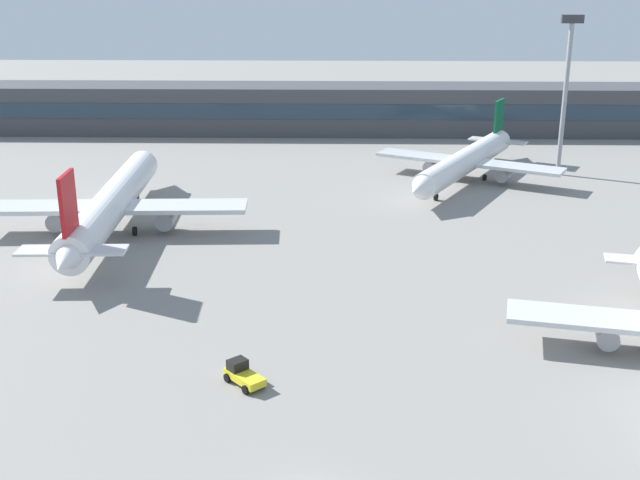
% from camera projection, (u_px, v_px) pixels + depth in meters
% --- Properties ---
extents(ground_plane, '(400.00, 400.00, 0.00)m').
position_uv_depth(ground_plane, '(322.00, 267.00, 84.95)').
color(ground_plane, gray).
extents(terminal_building, '(159.32, 12.13, 9.00)m').
position_uv_depth(terminal_building, '(329.00, 109.00, 153.35)').
color(terminal_building, '#3F4247').
rests_on(terminal_building, ground_plane).
extents(airplane_mid, '(32.27, 46.31, 11.44)m').
position_uv_depth(airplane_mid, '(114.00, 202.00, 96.05)').
color(airplane_mid, white).
rests_on(airplane_mid, ground_plane).
extents(airplane_far, '(26.97, 37.21, 10.02)m').
position_uv_depth(airplane_far, '(465.00, 162.00, 117.81)').
color(airplane_far, white).
rests_on(airplane_far, ground_plane).
extents(baggage_tug_yellow, '(3.51, 3.69, 1.75)m').
position_uv_depth(baggage_tug_yellow, '(243.00, 374.00, 60.82)').
color(baggage_tug_yellow, yellow).
rests_on(baggage_tug_yellow, ground_plane).
extents(floodlight_tower_west, '(3.20, 0.80, 23.72)m').
position_uv_depth(floodlight_tower_west, '(566.00, 84.00, 118.47)').
color(floodlight_tower_west, gray).
rests_on(floodlight_tower_west, ground_plane).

